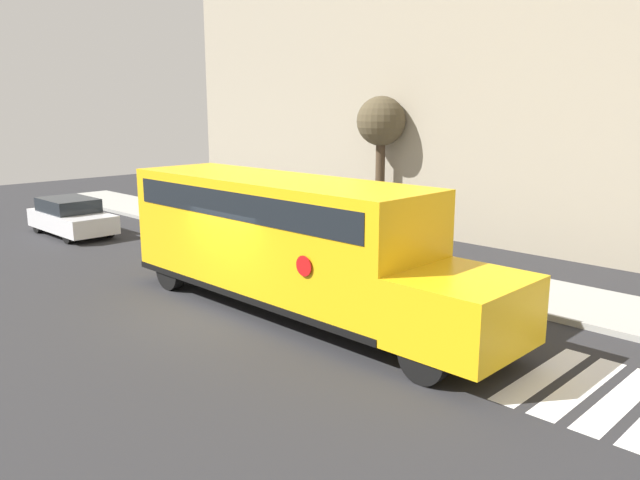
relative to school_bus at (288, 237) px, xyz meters
The scene contains 6 objects.
ground_plane 2.40m from the school_bus, 126.48° to the right, with size 60.00×60.00×0.00m, color #28282B.
sidewalk_strip 5.62m from the school_bus, 99.92° to the left, with size 44.00×3.00×0.15m.
building_backdrop 12.79m from the school_bus, 94.47° to the left, with size 32.00×4.00×13.56m.
school_bus is the anchor object (origin of this frame).
parked_car 12.79m from the school_bus, behind, with size 4.20×1.81×1.42m.
tree_far_sidewalk 10.53m from the school_bus, 116.83° to the left, with size 1.91×1.91×5.31m.
Camera 1 is at (11.83, -8.68, 4.97)m, focal length 35.00 mm.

